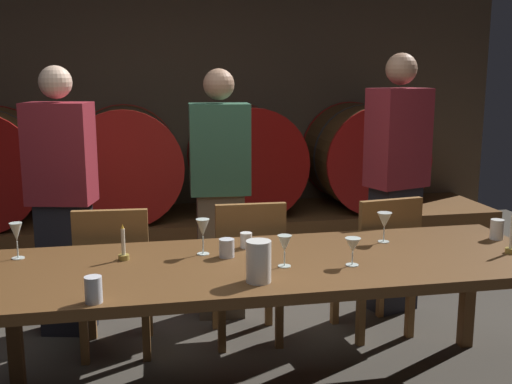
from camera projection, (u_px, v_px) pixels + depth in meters
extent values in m
cube|color=brown|center=(179.00, 97.00, 5.57)|extent=(5.93, 0.24, 2.75)
cube|color=brown|center=(187.00, 238.00, 5.27)|extent=(5.34, 0.90, 0.42)
cylinder|color=brown|center=(124.00, 163.00, 5.04)|extent=(0.90, 0.73, 0.90)
cylinder|color=#B21C16|center=(124.00, 170.00, 4.68)|extent=(0.92, 0.03, 0.92)
cylinder|color=#B21C16|center=(125.00, 157.00, 5.41)|extent=(0.92, 0.03, 0.92)
cylinder|color=#2D2D33|center=(124.00, 163.00, 5.04)|extent=(0.91, 0.04, 0.91)
cylinder|color=#513319|center=(245.00, 160.00, 5.24)|extent=(0.90, 0.73, 0.90)
cylinder|color=maroon|center=(254.00, 166.00, 4.87)|extent=(0.92, 0.03, 0.92)
cylinder|color=maroon|center=(238.00, 154.00, 5.60)|extent=(0.92, 0.03, 0.92)
cylinder|color=#2D2D33|center=(245.00, 160.00, 5.24)|extent=(0.91, 0.04, 0.91)
cylinder|color=#513319|center=(363.00, 156.00, 5.44)|extent=(0.90, 0.73, 0.90)
cylinder|color=#9E1411|center=(380.00, 162.00, 5.08)|extent=(0.92, 0.03, 0.92)
cylinder|color=#9E1411|center=(348.00, 151.00, 5.81)|extent=(0.92, 0.03, 0.92)
cylinder|color=#2D2D33|center=(363.00, 156.00, 5.44)|extent=(0.91, 0.04, 0.91)
cube|color=brown|center=(273.00, 266.00, 2.94)|extent=(2.69, 0.90, 0.05)
cube|color=brown|center=(14.00, 326.00, 3.14)|extent=(0.07, 0.07, 0.68)
cube|color=brown|center=(468.00, 291.00, 3.63)|extent=(0.07, 0.07, 0.68)
cube|color=brown|center=(116.00, 277.00, 3.56)|extent=(0.43, 0.43, 0.04)
cube|color=brown|center=(111.00, 248.00, 3.34)|extent=(0.40, 0.07, 0.42)
cube|color=brown|center=(148.00, 303.00, 3.80)|extent=(0.05, 0.05, 0.42)
cube|color=brown|center=(92.00, 306.00, 3.75)|extent=(0.05, 0.05, 0.42)
cube|color=brown|center=(146.00, 325.00, 3.46)|extent=(0.05, 0.05, 0.42)
cube|color=brown|center=(84.00, 328.00, 3.42)|extent=(0.05, 0.05, 0.42)
cube|color=brown|center=(246.00, 269.00, 3.72)|extent=(0.41, 0.41, 0.04)
cube|color=brown|center=(251.00, 240.00, 3.50)|extent=(0.40, 0.05, 0.42)
cube|color=brown|center=(269.00, 294.00, 3.95)|extent=(0.05, 0.05, 0.42)
cube|color=brown|center=(216.00, 297.00, 3.90)|extent=(0.05, 0.05, 0.42)
cube|color=brown|center=(279.00, 314.00, 3.63)|extent=(0.05, 0.05, 0.42)
cube|color=brown|center=(222.00, 318.00, 3.57)|extent=(0.05, 0.05, 0.42)
cube|color=brown|center=(373.00, 263.00, 3.83)|extent=(0.45, 0.45, 0.04)
cube|color=brown|center=(390.00, 234.00, 3.62)|extent=(0.40, 0.10, 0.42)
cube|color=brown|center=(381.00, 286.00, 4.09)|extent=(0.05, 0.05, 0.42)
cube|color=brown|center=(335.00, 292.00, 3.98)|extent=(0.05, 0.05, 0.42)
cube|color=brown|center=(410.00, 304.00, 3.77)|extent=(0.05, 0.05, 0.42)
cube|color=brown|center=(361.00, 312.00, 3.66)|extent=(0.05, 0.05, 0.42)
cube|color=black|center=(67.00, 268.00, 3.82)|extent=(0.34, 0.26, 0.83)
cube|color=maroon|center=(60.00, 153.00, 3.68)|extent=(0.43, 0.32, 0.60)
sphere|color=beige|center=(55.00, 82.00, 3.60)|extent=(0.19, 0.19, 0.19)
cube|color=brown|center=(221.00, 255.00, 4.08)|extent=(0.31, 0.22, 0.83)
cube|color=#336047|center=(220.00, 149.00, 3.94)|extent=(0.40, 0.26, 0.58)
sphere|color=tan|center=(219.00, 84.00, 3.86)|extent=(0.20, 0.20, 0.20)
cube|color=black|center=(393.00, 248.00, 4.18)|extent=(0.35, 0.29, 0.86)
cube|color=maroon|center=(398.00, 138.00, 4.04)|extent=(0.44, 0.35, 0.64)
sphere|color=tan|center=(401.00, 69.00, 3.95)|extent=(0.20, 0.20, 0.20)
cylinder|color=olive|center=(124.00, 257.00, 2.95)|extent=(0.05, 0.05, 0.02)
cylinder|color=#EDE5CC|center=(123.00, 242.00, 2.93)|extent=(0.02, 0.02, 0.13)
cone|color=yellow|center=(122.00, 226.00, 2.92)|extent=(0.01, 0.01, 0.02)
cylinder|color=olive|center=(510.00, 251.00, 3.06)|extent=(0.05, 0.05, 0.02)
cylinder|color=#EDE5CC|center=(512.00, 232.00, 3.04)|extent=(0.02, 0.02, 0.16)
cylinder|color=white|center=(259.00, 261.00, 2.63)|extent=(0.11, 0.11, 0.18)
cylinder|color=silver|center=(18.00, 258.00, 2.97)|extent=(0.06, 0.06, 0.00)
cylinder|color=silver|center=(18.00, 249.00, 2.96)|extent=(0.01, 0.01, 0.08)
cone|color=silver|center=(16.00, 232.00, 2.94)|extent=(0.06, 0.06, 0.09)
cylinder|color=silver|center=(203.00, 254.00, 3.04)|extent=(0.06, 0.06, 0.00)
cylinder|color=silver|center=(203.00, 245.00, 3.03)|extent=(0.01, 0.01, 0.09)
cone|color=silver|center=(203.00, 228.00, 3.01)|extent=(0.07, 0.07, 0.09)
cylinder|color=silver|center=(284.00, 266.00, 2.85)|extent=(0.06, 0.06, 0.00)
cylinder|color=silver|center=(284.00, 259.00, 2.84)|extent=(0.01, 0.01, 0.07)
cone|color=silver|center=(285.00, 244.00, 2.83)|extent=(0.07, 0.07, 0.08)
cylinder|color=silver|center=(352.00, 265.00, 2.86)|extent=(0.06, 0.06, 0.00)
cylinder|color=silver|center=(352.00, 258.00, 2.86)|extent=(0.01, 0.01, 0.06)
cone|color=silver|center=(353.00, 245.00, 2.85)|extent=(0.07, 0.07, 0.07)
cylinder|color=silver|center=(384.00, 242.00, 3.25)|extent=(0.06, 0.06, 0.00)
cylinder|color=silver|center=(384.00, 235.00, 3.25)|extent=(0.01, 0.01, 0.07)
cone|color=silver|center=(384.00, 220.00, 3.23)|extent=(0.08, 0.08, 0.08)
cylinder|color=silver|center=(93.00, 290.00, 2.40)|extent=(0.07, 0.07, 0.11)
cylinder|color=silver|center=(227.00, 248.00, 2.99)|extent=(0.07, 0.07, 0.09)
cylinder|color=white|center=(246.00, 240.00, 3.14)|extent=(0.06, 0.06, 0.08)
cylinder|color=white|center=(497.00, 229.00, 3.30)|extent=(0.07, 0.07, 0.11)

